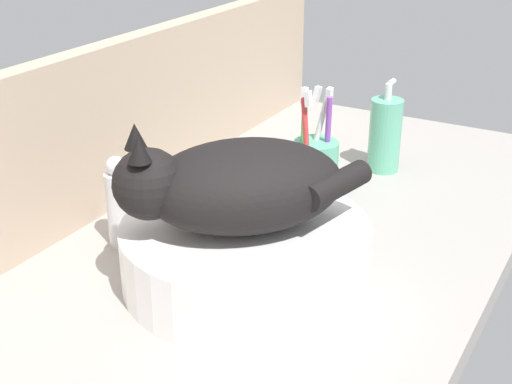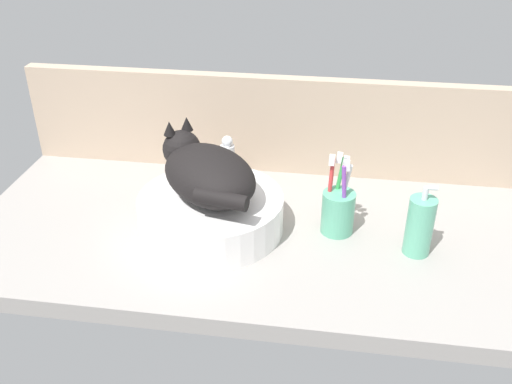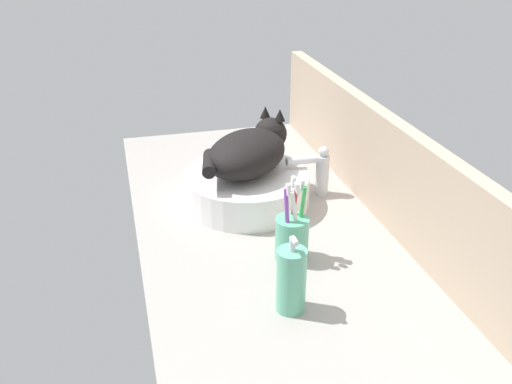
{
  "view_description": "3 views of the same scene",
  "coord_description": "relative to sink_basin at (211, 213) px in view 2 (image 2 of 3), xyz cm",
  "views": [
    {
      "loc": [
        -79.61,
        -42.9,
        49.9
      ],
      "look_at": [
        -3.56,
        0.35,
        9.74
      ],
      "focal_mm": 50.0,
      "sensor_mm": 36.0,
      "label": 1
    },
    {
      "loc": [
        15.67,
        -106.6,
        72.24
      ],
      "look_at": [
        0.11,
        -2.54,
        10.88
      ],
      "focal_mm": 40.0,
      "sensor_mm": 36.0,
      "label": 2
    },
    {
      "loc": [
        118.27,
        -32.56,
        68.79
      ],
      "look_at": [
        5.09,
        -3.29,
        10.62
      ],
      "focal_mm": 40.0,
      "sensor_mm": 36.0,
      "label": 3
    }
  ],
  "objects": [
    {
      "name": "ground_plane",
      "position": [
        10.12,
        1.8,
        -6.14
      ],
      "size": [
        130.96,
        61.79,
        4.0
      ],
      "primitive_type": "cube",
      "color": "#9E9993"
    },
    {
      "name": "sink_basin",
      "position": [
        0.0,
        0.0,
        0.0
      ],
      "size": [
        32.23,
        32.23,
        8.28
      ],
      "primitive_type": "cylinder",
      "color": "white",
      "rests_on": "ground_plane"
    },
    {
      "name": "faucet",
      "position": [
        -0.16,
        19.48,
        3.16
      ],
      "size": [
        3.6,
        11.81,
        13.6
      ],
      "color": "silver",
      "rests_on": "ground_plane"
    },
    {
      "name": "cat",
      "position": [
        -1.01,
        0.93,
        9.9
      ],
      "size": [
        29.61,
        29.78,
        14.0
      ],
      "color": "black",
      "rests_on": "sink_basin"
    },
    {
      "name": "backsplash_panel",
      "position": [
        10.12,
        30.9,
        8.73
      ],
      "size": [
        130.96,
        3.6,
        25.75
      ],
      "primitive_type": "cube",
      "color": "tan",
      "rests_on": "ground_plane"
    },
    {
      "name": "soap_dispenser",
      "position": [
        44.83,
        -2.33,
        2.51
      ],
      "size": [
        5.67,
        5.67,
        16.35
      ],
      "color": "#60B793",
      "rests_on": "ground_plane"
    },
    {
      "name": "toothbrush_cup",
      "position": [
        27.93,
        3.26,
        1.33
      ],
      "size": [
        7.27,
        7.27,
        18.72
      ],
      "color": "#5BB28E",
      "rests_on": "ground_plane"
    }
  ]
}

